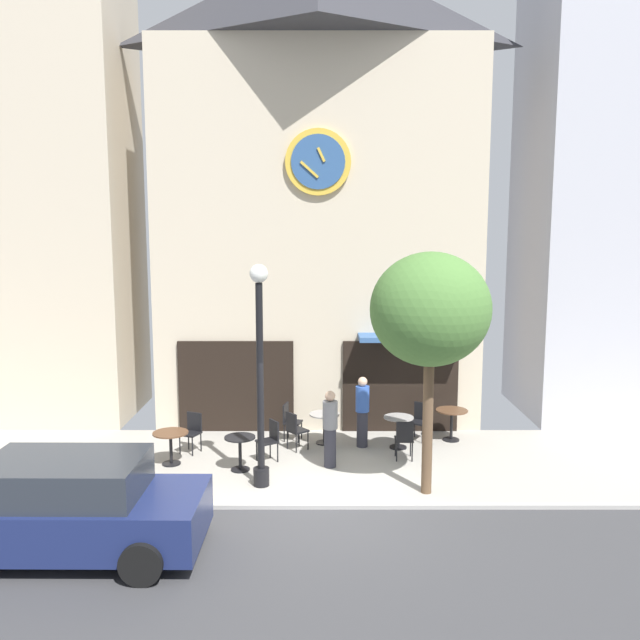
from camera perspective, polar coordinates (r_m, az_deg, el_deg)
name	(u,v)px	position (r m, az deg, el deg)	size (l,w,h in m)	color
ground_plane	(326,531)	(11.76, 0.50, -17.83)	(25.34, 11.18, 0.13)	#9E998E
clock_building	(321,181)	(17.60, 0.05, 11.92)	(8.24, 4.21, 12.16)	beige
neighbor_building_left	(12,117)	(19.75, -25.12, 15.61)	(6.10, 3.23, 15.92)	beige
neighbor_building_right	(628,183)	(19.82, 25.14, 10.66)	(5.19, 3.70, 12.55)	#B2B2BC
street_lamp	(262,376)	(12.92, -5.03, -4.81)	(0.36, 0.36, 4.41)	black
street_tree	(433,311)	(12.46, 9.72, 0.80)	(2.27, 2.04, 4.66)	brown
cafe_table_near_curb	(173,440)	(14.83, -12.61, -10.15)	(0.77, 0.77, 0.72)	black
cafe_table_center	(242,447)	(14.24, -6.75, -10.89)	(0.66, 0.66, 0.73)	black
cafe_table_rightmost	(327,422)	(15.81, 0.57, -8.84)	(0.71, 0.71, 0.73)	black
cafe_table_near_door	(401,426)	(15.60, 7.00, -9.10)	(0.70, 0.70, 0.75)	black
cafe_table_center_right	(454,418)	(16.32, 11.51, -8.32)	(0.76, 0.76, 0.76)	black
cafe_chair_facing_street	(406,437)	(14.83, 7.50, -10.02)	(0.41, 0.41, 0.90)	black
cafe_chair_near_lamp	(422,418)	(16.27, 8.84, -8.41)	(0.55, 0.55, 0.90)	black
cafe_chair_facing_wall	(272,437)	(14.73, -4.14, -10.10)	(0.55, 0.55, 0.90)	black
cafe_chair_under_awning	(297,428)	(15.35, -2.02, -9.32)	(0.56, 0.56, 0.90)	black
cafe_chair_corner	(194,429)	(15.52, -10.82, -9.26)	(0.53, 0.53, 0.90)	black
cafe_chair_left_end	(292,419)	(16.05, -2.47, -8.54)	(0.48, 0.48, 0.90)	black
pedestrian_grey	(332,428)	(14.23, 1.07, -9.32)	(0.38, 0.38, 1.67)	#2D2D38
pedestrian_blue	(364,411)	(15.52, 3.87, -7.85)	(0.39, 0.39, 1.67)	#2D2D38
parked_car_navy	(68,507)	(11.41, -20.96, -14.90)	(4.31, 2.04, 1.55)	navy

